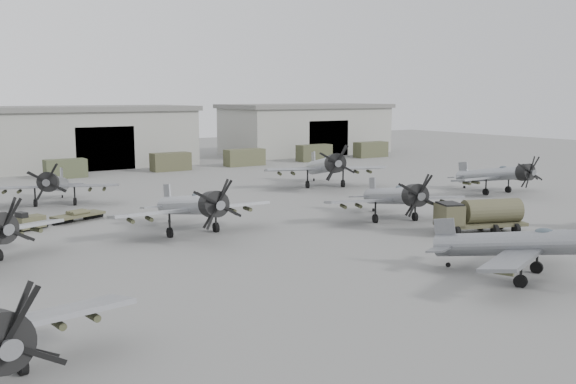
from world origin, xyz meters
name	(u,v)px	position (x,y,z in m)	size (l,w,h in m)	color
ground	(365,251)	(0.00, 0.00, 0.00)	(220.00, 220.00, 0.00)	#60605D
hangar_center	(91,136)	(0.00, 61.96, 4.37)	(29.00, 14.80, 8.70)	gray
hangar_right	(306,129)	(38.00, 61.96, 4.37)	(29.00, 14.80, 8.70)	gray
support_truck_3	(65,169)	(-6.76, 50.00, 1.17)	(4.99, 2.20, 2.34)	#42482F
support_truck_4	(171,162)	(7.31, 50.00, 1.23)	(5.31, 2.20, 2.47)	#44442C
support_truck_5	(245,157)	(18.87, 50.00, 1.22)	(5.95, 2.20, 2.44)	#484A30
support_truck_6	(314,153)	(31.39, 50.00, 1.28)	(5.62, 2.20, 2.56)	#3E402A
support_truck_7	(371,150)	(42.98, 50.00, 1.28)	(5.88, 2.20, 2.55)	#43452D
aircraft_near_1	(533,244)	(3.50, -10.23, 2.07)	(11.20, 10.13, 4.55)	gray
aircraft_mid_1	(194,206)	(-7.35, 10.81, 2.21)	(12.14, 10.92, 4.86)	#9A9DA2
aircraft_mid_2	(396,196)	(8.57, 6.34, 2.11)	(11.57, 10.43, 4.65)	gray
aircraft_mid_3	(499,175)	(27.88, 11.74, 2.04)	(11.22, 10.10, 4.49)	gray
aircraft_far_0	(54,184)	(-12.91, 29.36, 2.12)	(11.52, 10.41, 4.66)	gray
aircraft_far_1	(326,166)	(15.38, 25.24, 2.47)	(13.37, 12.09, 5.43)	#94979C
fuel_tanker	(480,214)	(10.79, -0.33, 1.48)	(7.02, 4.39, 2.58)	#45432D
tug_trailer	(49,219)	(-15.59, 19.93, 0.56)	(7.50, 3.90, 1.51)	#47462E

